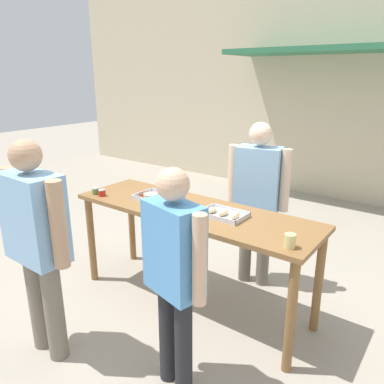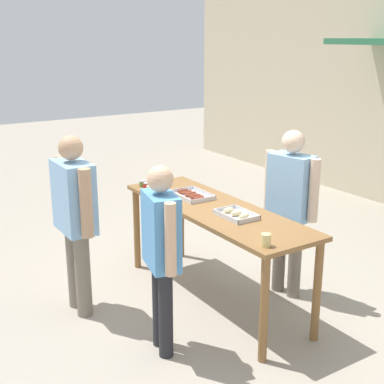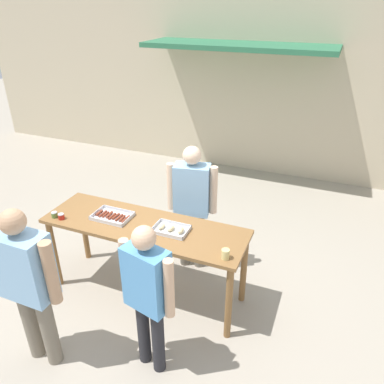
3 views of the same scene
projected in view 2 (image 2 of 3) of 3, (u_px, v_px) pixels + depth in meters
name	position (u px, v px, depth m)	size (l,w,h in m)	color
ground_plane	(214.00, 298.00, 5.24)	(24.00, 24.00, 0.00)	#A39989
serving_table	(215.00, 220.00, 5.01)	(2.26, 0.70, 0.94)	brown
food_tray_sausages	(192.00, 196.00, 5.29)	(0.42, 0.29, 0.04)	silver
food_tray_buns	(236.00, 214.00, 4.71)	(0.37, 0.25, 0.06)	silver
condiment_jar_mustard	(142.00, 184.00, 5.65)	(0.07, 0.07, 0.06)	#567A38
condiment_jar_ketchup	(147.00, 186.00, 5.57)	(0.07, 0.07, 0.06)	#B22319
beer_cup	(266.00, 240.00, 4.04)	(0.08, 0.08, 0.10)	#DBC67A
person_server_behind_table	(290.00, 199.00, 5.08)	(0.59, 0.31, 1.64)	#756B5B
person_customer_holding_hotdog	(75.00, 211.00, 4.75)	(0.68, 0.26, 1.66)	#756B5B
person_customer_with_cup	(161.00, 245.00, 4.13)	(0.55, 0.30, 1.55)	#232328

